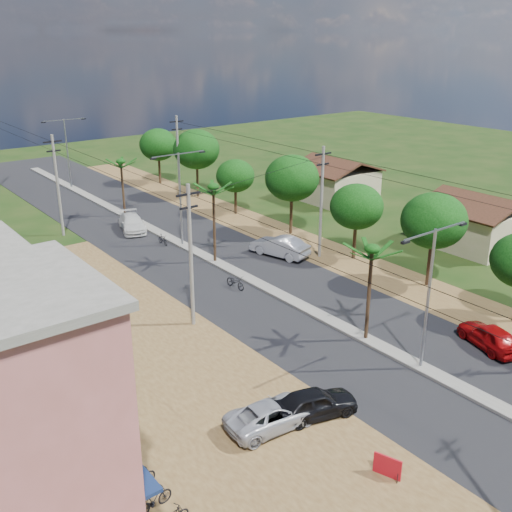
{
  "coord_description": "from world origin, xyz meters",
  "views": [
    {
      "loc": [
        -24.32,
        -16.98,
        17.23
      ],
      "look_at": [
        -1.35,
        12.94,
        3.0
      ],
      "focal_mm": 42.0,
      "sensor_mm": 36.0,
      "label": 1
    }
  ],
  "objects_px": {
    "car_silver_mid": "(280,247)",
    "parked_scooter_row": "(162,510)",
    "car_red_near": "(490,337)",
    "car_parked_dark": "(315,404)",
    "roadside_sign": "(387,467)",
    "car_white_far": "(132,223)",
    "car_parked_silver": "(272,415)"
  },
  "relations": [
    {
      "from": "car_parked_silver",
      "to": "parked_scooter_row",
      "type": "xyz_separation_m",
      "value": [
        -6.83,
        -1.93,
        -0.13
      ]
    },
    {
      "from": "car_silver_mid",
      "to": "car_red_near",
      "type": "bearing_deg",
      "value": 74.31
    },
    {
      "from": "car_red_near",
      "to": "car_white_far",
      "type": "xyz_separation_m",
      "value": [
        -6.5,
        32.3,
        -0.0
      ]
    },
    {
      "from": "car_parked_dark",
      "to": "roadside_sign",
      "type": "height_order",
      "value": "car_parked_dark"
    },
    {
      "from": "car_silver_mid",
      "to": "roadside_sign",
      "type": "relative_size",
      "value": 4.29
    },
    {
      "from": "car_parked_dark",
      "to": "roadside_sign",
      "type": "relative_size",
      "value": 3.6
    },
    {
      "from": "roadside_sign",
      "to": "car_red_near",
      "type": "bearing_deg",
      "value": -3.95
    },
    {
      "from": "car_red_near",
      "to": "car_parked_silver",
      "type": "height_order",
      "value": "car_red_near"
    },
    {
      "from": "car_red_near",
      "to": "parked_scooter_row",
      "type": "distance_m",
      "value": 21.43
    },
    {
      "from": "car_silver_mid",
      "to": "car_parked_silver",
      "type": "xyz_separation_m",
      "value": [
        -14.59,
        -17.07,
        -0.19
      ]
    },
    {
      "from": "car_parked_silver",
      "to": "roadside_sign",
      "type": "xyz_separation_m",
      "value": [
        1.65,
        -5.47,
        -0.13
      ]
    },
    {
      "from": "car_white_far",
      "to": "car_parked_dark",
      "type": "xyz_separation_m",
      "value": [
        -6.0,
        -31.02,
        -0.01
      ]
    },
    {
      "from": "car_silver_mid",
      "to": "parked_scooter_row",
      "type": "height_order",
      "value": "car_silver_mid"
    },
    {
      "from": "car_parked_silver",
      "to": "car_parked_dark",
      "type": "height_order",
      "value": "car_parked_dark"
    },
    {
      "from": "car_silver_mid",
      "to": "car_parked_dark",
      "type": "height_order",
      "value": "car_silver_mid"
    },
    {
      "from": "car_white_far",
      "to": "car_parked_silver",
      "type": "bearing_deg",
      "value": -87.72
    },
    {
      "from": "car_red_near",
      "to": "car_parked_dark",
      "type": "distance_m",
      "value": 12.57
    },
    {
      "from": "car_silver_mid",
      "to": "parked_scooter_row",
      "type": "bearing_deg",
      "value": 25.88
    },
    {
      "from": "car_silver_mid",
      "to": "roadside_sign",
      "type": "height_order",
      "value": "car_silver_mid"
    },
    {
      "from": "car_white_far",
      "to": "car_parked_dark",
      "type": "relative_size",
      "value": 1.18
    },
    {
      "from": "car_white_far",
      "to": "car_parked_dark",
      "type": "bearing_deg",
      "value": -83.77
    },
    {
      "from": "car_red_near",
      "to": "car_parked_dark",
      "type": "relative_size",
      "value": 1.01
    },
    {
      "from": "car_red_near",
      "to": "car_parked_silver",
      "type": "relative_size",
      "value": 0.93
    },
    {
      "from": "car_parked_dark",
      "to": "car_red_near",
      "type": "bearing_deg",
      "value": -80.6
    },
    {
      "from": "car_parked_dark",
      "to": "car_white_far",
      "type": "bearing_deg",
      "value": 4.34
    },
    {
      "from": "car_parked_silver",
      "to": "car_parked_dark",
      "type": "relative_size",
      "value": 1.09
    },
    {
      "from": "roadside_sign",
      "to": "parked_scooter_row",
      "type": "height_order",
      "value": "same"
    },
    {
      "from": "car_white_far",
      "to": "car_parked_silver",
      "type": "relative_size",
      "value": 1.09
    },
    {
      "from": "roadside_sign",
      "to": "car_white_far",
      "type": "bearing_deg",
      "value": 60.44
    },
    {
      "from": "car_silver_mid",
      "to": "roadside_sign",
      "type": "bearing_deg",
      "value": 44.43
    },
    {
      "from": "car_silver_mid",
      "to": "parked_scooter_row",
      "type": "relative_size",
      "value": 0.51
    },
    {
      "from": "car_silver_mid",
      "to": "car_white_far",
      "type": "height_order",
      "value": "car_silver_mid"
    }
  ]
}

